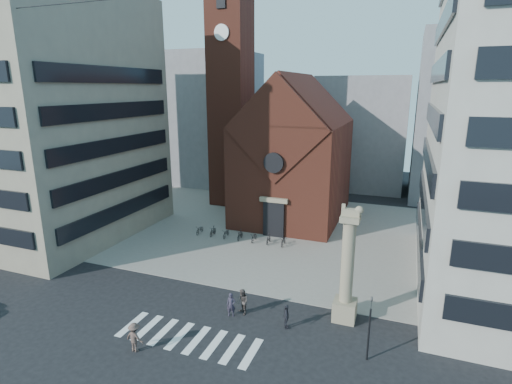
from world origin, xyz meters
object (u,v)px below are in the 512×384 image
lion_column (347,276)px  pedestrian_1 (243,302)px  pedestrian_2 (286,317)px  pedestrian_0 (231,305)px  scooter_0 (200,230)px  traffic_light (369,327)px

lion_column → pedestrian_1: size_ratio=4.43×
lion_column → pedestrian_1: bearing=-164.6°
pedestrian_1 → pedestrian_2: size_ratio=1.10×
pedestrian_0 → scooter_0: pedestrian_0 is taller
lion_column → pedestrian_2: lion_column is taller
traffic_light → pedestrian_1: size_ratio=2.20×
traffic_light → pedestrian_2: bearing=165.6°
pedestrian_0 → pedestrian_2: size_ratio=1.01×
pedestrian_0 → scooter_0: bearing=111.6°
pedestrian_0 → pedestrian_1: size_ratio=0.92×
pedestrian_0 → pedestrian_1: pedestrian_1 is taller
lion_column → pedestrian_0: (-7.85, -2.51, -2.56)m
traffic_light → scooter_0: (-20.18, 15.72, -1.77)m
pedestrian_1 → scooter_0: 17.58m
traffic_light → scooter_0: traffic_light is taller
lion_column → pedestrian_1: (-7.17, -1.98, -2.48)m
pedestrian_2 → scooter_0: size_ratio=0.99×
pedestrian_0 → pedestrian_1: bearing=23.8°
scooter_0 → pedestrian_1: bearing=-55.5°
lion_column → pedestrian_0: 8.63m
traffic_light → scooter_0: bearing=142.1°
lion_column → pedestrian_0: lion_column is taller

